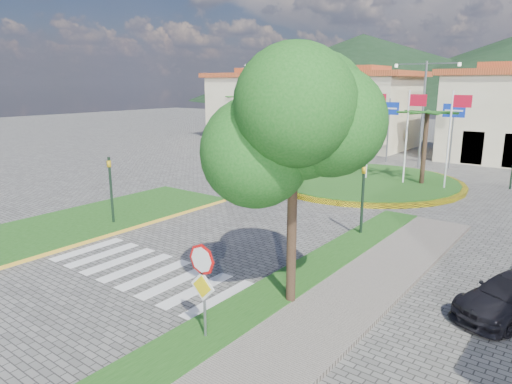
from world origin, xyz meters
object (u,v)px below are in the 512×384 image
Objects in this scene: roundabout_island at (362,181)px; car_dark_a at (318,149)px; deciduous_tree at (294,130)px; white_van at (318,146)px; stop_sign at (203,277)px.

roundabout_island is 11.43m from car_dark_a.
deciduous_tree is 28.91m from car_dark_a.
car_dark_a is at bearing -154.23° from white_van.
roundabout_island is at bearing -140.28° from car_dark_a.
roundabout_island is 14.34m from white_van.
deciduous_tree is at bearing -156.53° from car_dark_a.
car_dark_a reaches higher than white_van.
deciduous_tree is at bearing 78.82° from stop_sign.
stop_sign is at bearing -101.18° from deciduous_tree.
deciduous_tree reaches higher than stop_sign.
roundabout_island is 3.49× the size of car_dark_a.
white_van is 2.98m from car_dark_a.
roundabout_island is 4.79× the size of stop_sign.
roundabout_island is 3.16× the size of white_van.
deciduous_tree is (5.50, -17.00, 5.01)m from roundabout_island.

